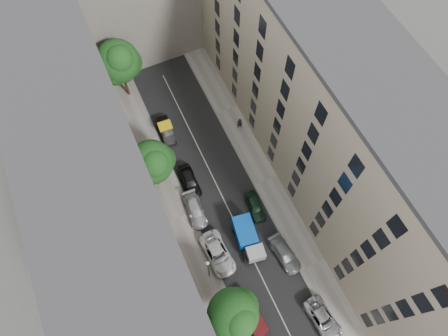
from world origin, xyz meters
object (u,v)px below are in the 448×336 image
tree_near (234,315)px  tarp_truck (248,238)px  car_right_1 (285,254)px  tree_mid (153,163)px  car_left_4 (189,181)px  car_left_2 (218,254)px  car_right_0 (323,319)px  lamp_post (208,268)px  car_left_5 (166,130)px  car_left_1 (251,315)px  car_left_3 (195,210)px  tree_far (119,63)px  car_right_2 (255,206)px  pedestrian (240,123)px

tree_near → tarp_truck: bearing=54.3°
car_right_1 → tree_near: 9.67m
tree_mid → car_left_4: bearing=-23.9°
car_left_2 → car_right_0: bearing=-59.0°
tarp_truck → car_right_0: tarp_truck is taller
car_left_4 → lamp_post: bearing=-100.4°
car_left_5 → car_right_0: size_ratio=0.89×
car_left_2 → tree_mid: 11.91m
car_left_1 → car_left_5: car_left_1 is taller
car_left_3 → tree_far: 19.66m
car_right_1 → tree_far: size_ratio=0.50×
tarp_truck → car_right_1: tarp_truck is taller
car_left_5 → car_left_3: bearing=-90.5°
car_right_2 → lamp_post: bearing=-141.2°
car_left_4 → tree_near: size_ratio=0.59×
car_left_2 → car_left_1: bearing=-88.4°
tarp_truck → car_right_0: size_ratio=1.12×
car_right_1 → pedestrian: (2.60, 16.75, 0.40)m
car_right_0 → pedestrian: (2.25, 24.14, 0.41)m
car_left_2 → car_left_4: car_left_4 is taller
car_right_0 → pedestrian: 24.25m
tarp_truck → car_left_2: tarp_truck is taller
tarp_truck → tree_mid: tree_mid is taller
car_left_3 → car_right_2: size_ratio=1.20×
tarp_truck → car_left_4: (-3.09, 9.12, -0.54)m
car_right_1 → tree_near: size_ratio=0.62×
car_right_0 → tree_far: 36.29m
tarp_truck → tree_mid: bearing=129.3°
car_left_1 → lamp_post: lamp_post is taller
car_left_3 → pedestrian: 12.49m
car_right_2 → lamp_post: size_ratio=0.64×
car_left_1 → car_left_5: 23.82m
car_left_2 → tree_far: size_ratio=0.59×
tarp_truck → car_right_0: (3.31, -10.46, -0.62)m
car_left_5 → lamp_post: bearing=-93.2°
car_left_3 → tree_mid: size_ratio=0.58×
car_left_1 → car_left_5: size_ratio=1.09×
car_right_0 → tarp_truck: bearing=102.6°
car_right_1 → tree_far: bearing=101.0°
lamp_post → pedestrian: (10.84, 15.40, -2.83)m
tree_far → car_left_2: bearing=-85.8°
car_left_3 → car_right_2: car_left_3 is taller
car_right_2 → tree_near: 13.08m
car_left_2 → lamp_post: size_ratio=0.88×
tree_near → lamp_post: tree_near is taller
tree_near → car_right_2: bearing=53.3°
tree_near → tree_far: size_ratio=0.82×
tree_mid → pedestrian: 13.01m
tarp_truck → tree_mid: size_ratio=0.67×
car_left_4 → pedestrian: pedestrian is taller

